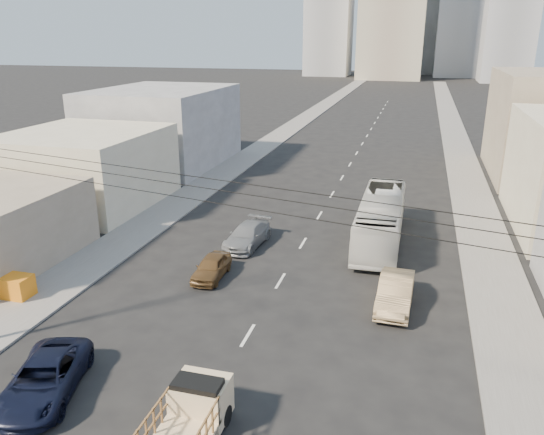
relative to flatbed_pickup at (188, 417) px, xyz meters
The scene contains 17 objects.
sidewalk_left 70.13m from the flatbed_pickup, 99.83° to the left, with size 3.50×180.00×0.12m, color slate.
sidewalk_right 70.06m from the flatbed_pickup, 80.53° to the left, with size 3.50×180.00×0.12m, color slate.
lane_dashes 52.11m from the flatbed_pickup, 90.24° to the left, with size 0.15×104.00×0.01m.
flatbed_pickup is the anchor object (origin of this frame).
navy_pickup 6.49m from the flatbed_pickup, behind, with size 2.41×5.22×1.45m, color black.
city_bus 21.29m from the flatbed_pickup, 77.27° to the left, with size 2.71×11.56×3.22m, color silver.
sedan_brown 13.19m from the flatbed_pickup, 108.33° to the left, with size 1.50×3.74×1.27m, color brown.
sedan_tan 13.30m from the flatbed_pickup, 62.34° to the left, with size 1.67×4.78×1.58m, color #A2865F.
sedan_grey 18.11m from the flatbed_pickup, 101.75° to the left, with size 1.99×4.89×1.42m, color slate.
overhead_wires 7.90m from the flatbed_pickup, 110.32° to the left, with size 23.01×5.02×0.72m.
crate_stack 15.14m from the flatbed_pickup, 150.88° to the left, with size 1.80×1.20×1.14m.
bldg_left_mid 30.11m from the flatbed_pickup, 129.77° to the left, with size 11.00×12.00×6.00m, color beige.
bldg_left_far 43.00m from the flatbed_pickup, 117.37° to the left, with size 12.00×16.00×8.00m, color gray.
midrise_ne 185.92m from the flatbed_pickup, 84.48° to the left, with size 16.00×16.00×40.00m, color #92959A.
midrise_nw 181.70m from the flatbed_pickup, 98.33° to the left, with size 15.00×15.00×34.00m, color #92959A.
midrise_back 200.28m from the flatbed_pickup, 88.34° to the left, with size 18.00×18.00×44.00m, color gray.
midrise_east 167.28m from the flatbed_pickup, 79.71° to the left, with size 14.00×14.00×28.00m, color #92959A.
Camera 1 is at (6.81, -12.40, 13.15)m, focal length 35.00 mm.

